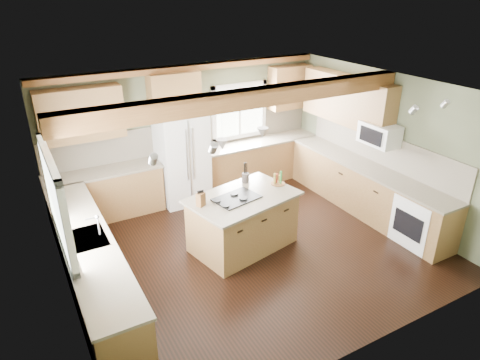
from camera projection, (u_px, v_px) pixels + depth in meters
floor at (251, 247)px, 7.07m from camera, size 5.60×5.60×0.00m
ceiling at (253, 91)px, 5.98m from camera, size 5.60×5.60×0.00m
wall_back at (188, 130)px, 8.51m from camera, size 5.60×0.00×5.60m
wall_left at (57, 220)px, 5.28m from camera, size 0.00×5.00×5.00m
wall_right at (384, 145)px, 7.76m from camera, size 0.00×5.00×5.00m
ceiling_beam at (249, 98)px, 6.11m from camera, size 5.55×0.26×0.26m
soffit_trim at (187, 68)px, 7.91m from camera, size 5.55×0.20×0.10m
backsplash_back at (188, 135)px, 8.53m from camera, size 5.58×0.03×0.58m
backsplash_right at (381, 148)px, 7.83m from camera, size 0.03×3.70×0.58m
base_cab_back_left at (106, 195)px, 7.84m from camera, size 2.02×0.60×0.88m
counter_back_left at (103, 172)px, 7.64m from camera, size 2.06×0.64×0.04m
base_cab_back_right at (259, 162)px, 9.29m from camera, size 2.62×0.60×0.88m
counter_back_right at (259, 142)px, 9.10m from camera, size 2.66×0.64×0.04m
base_cab_left at (91, 268)px, 5.82m from camera, size 0.60×3.70×0.88m
counter_left at (86, 239)px, 5.62m from camera, size 0.64×3.74×0.04m
base_cab_right at (364, 190)px, 8.03m from camera, size 0.60×3.70×0.88m
counter_right at (367, 167)px, 7.84m from camera, size 0.64×3.74×0.04m
upper_cab_back_left at (81, 115)px, 7.21m from camera, size 1.40×0.35×0.90m
upper_cab_over_fridge at (174, 92)px, 7.88m from camera, size 0.96×0.35×0.70m
upper_cab_right at (347, 100)px, 8.13m from camera, size 0.35×2.20×0.90m
upper_cab_back_corner at (289, 87)px, 9.11m from camera, size 0.90×0.35×0.90m
window_left at (55, 200)px, 5.23m from camera, size 0.04×1.60×1.05m
window_back at (239, 111)px, 8.90m from camera, size 1.10×0.04×1.00m
sink at (86, 239)px, 5.62m from camera, size 0.50×0.65×0.03m
faucet at (99, 226)px, 5.64m from camera, size 0.02×0.02×0.28m
dishwasher at (117, 330)px, 4.79m from camera, size 0.60×0.60×0.84m
oven at (421, 221)px, 7.00m from camera, size 0.60×0.72×0.84m
microwave at (379, 134)px, 7.52m from camera, size 0.40×0.70×0.38m
pendant_left at (222, 144)px, 6.08m from camera, size 0.18×0.18×0.16m
pendant_right at (262, 133)px, 6.55m from camera, size 0.18×0.18×0.16m
refrigerator at (182, 158)px, 8.24m from camera, size 0.90×0.74×1.80m
island at (243, 223)px, 6.92m from camera, size 1.75×1.28×0.88m
island_top at (243, 197)px, 6.73m from camera, size 1.88×1.40×0.04m
cooktop at (237, 198)px, 6.64m from camera, size 0.77×0.59×0.02m
knife_block at (201, 199)px, 6.39m from camera, size 0.15×0.14×0.21m
utensil_crock at (246, 178)px, 7.16m from camera, size 0.16×0.16×0.16m
bottle_tray at (278, 178)px, 7.08m from camera, size 0.23×0.23×0.21m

